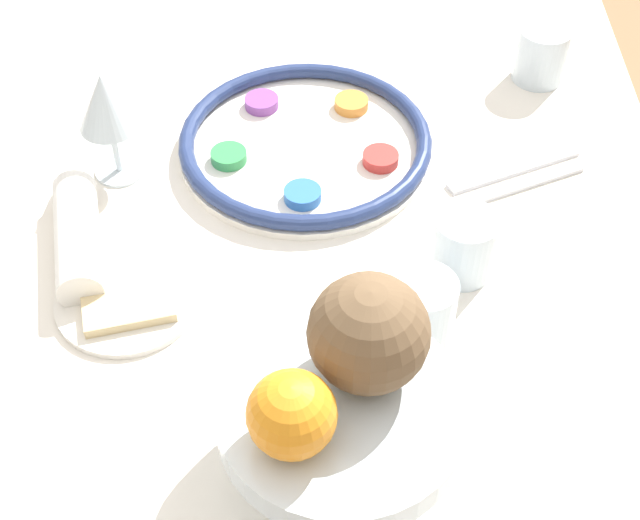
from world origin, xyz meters
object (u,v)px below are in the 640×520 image
Objects in this scene: fruit_stand at (341,417)px; seder_plate at (305,143)px; coconut at (369,333)px; cup_far at (421,310)px; napkin_roll at (77,237)px; cup_near at (541,54)px; bread_plate at (128,297)px; cup_mid at (464,245)px; orange_fruit at (292,414)px; wine_glass at (106,104)px.

seder_plate is at bearing -174.07° from fruit_stand.
cup_far is (-0.13, 0.06, -0.12)m from coconut.
napkin_roll is 0.68m from cup_near.
coconut is at bearing 57.11° from bread_plate.
cup_near is 0.51m from cup_far.
bread_plate is at bearing -81.29° from cup_mid.
fruit_stand is at bearing -23.64° from cup_near.
coconut is (-0.07, 0.06, 0.02)m from orange_fruit.
cup_mid is at bearing 149.13° from orange_fruit.
napkin_roll is 0.44m from cup_mid.
cup_mid is (-0.22, 0.11, -0.12)m from coconut.
fruit_stand is at bearing 34.13° from wine_glass.
fruit_stand is 0.69m from cup_near.
wine_glass reaches higher than cup_mid.
seder_plate is 0.33m from cup_far.
bread_plate is at bearing -130.44° from fruit_stand.
orange_fruit is 0.95× the size of cup_far.
coconut is 1.35× the size of cup_mid.
wine_glass is at bearing -79.30° from seder_plate.
cup_near and cup_far have the same top height.
cup_mid is at bearing 69.10° from wine_glass.
orange_fruit is 0.36m from cup_mid.
fruit_stand is 0.41m from napkin_roll.
wine_glass is at bearing -68.94° from cup_near.
coconut is 1.35× the size of cup_far.
bread_plate is at bearing -122.89° from coconut.
cup_far reaches higher than napkin_roll.
coconut is (0.43, 0.07, 0.14)m from seder_plate.
bread_plate is (-0.17, -0.26, -0.15)m from coconut.
bread_plate is at bearing -35.69° from seder_plate.
cup_far is at bearing 152.95° from fruit_stand.
bread_plate is (-0.20, -0.23, -0.08)m from fruit_stand.
wine_glass is at bearing -141.51° from coconut.
cup_near is (-0.63, 0.28, -0.04)m from fruit_stand.
cup_near is at bearing 111.06° from wine_glass.
wine_glass is at bearing -110.90° from cup_mid.
wine_glass is 0.45m from cup_far.
orange_fruit is at bearing -47.56° from fruit_stand.
orange_fruit is at bearing -25.37° from cup_near.
seder_plate reaches higher than bread_plate.
wine_glass reaches higher than napkin_roll.
cup_far is (0.09, -0.05, 0.00)m from cup_mid.
seder_plate is 4.15× the size of cup_mid.
seder_plate is 4.15× the size of cup_near.
napkin_roll is at bearing -137.47° from bread_plate.
seder_plate is 0.45m from coconut.
cup_near reaches higher than seder_plate.
napkin_roll is (-0.24, -0.32, -0.13)m from coconut.
fruit_stand reaches higher than cup_far.
seder_plate is at bearing -170.77° from coconut.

